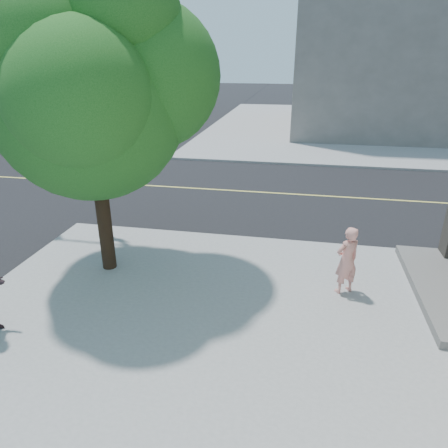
# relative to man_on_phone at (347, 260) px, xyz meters

# --- Properties ---
(ground) EXTENTS (140.00, 140.00, 0.00)m
(ground) POSITION_rel_man_on_phone_xyz_m (-6.87, 2.52, -0.89)
(ground) COLOR black
(ground) RESTS_ON ground
(road_ew) EXTENTS (140.00, 9.00, 0.01)m
(road_ew) POSITION_rel_man_on_phone_xyz_m (-6.87, 7.02, -0.89)
(road_ew) COLOR black
(road_ew) RESTS_ON ground
(sidewalk_ne) EXTENTS (29.00, 25.00, 0.12)m
(sidewalk_ne) POSITION_rel_man_on_phone_xyz_m (6.63, 24.02, -0.83)
(sidewalk_ne) COLOR #959595
(sidewalk_ne) RESTS_ON ground
(filler_ne) EXTENTS (18.00, 16.00, 14.00)m
(filler_ne) POSITION_rel_man_on_phone_xyz_m (7.13, 24.52, 6.23)
(filler_ne) COLOR slate
(filler_ne) RESTS_ON sidewalk_ne
(man_on_phone) EXTENTS (0.67, 0.62, 1.55)m
(man_on_phone) POSITION_rel_man_on_phone_xyz_m (0.00, 0.00, 0.00)
(man_on_phone) COLOR #E49389
(man_on_phone) RESTS_ON sidewalk_se
(street_tree) EXTENTS (5.09, 4.63, 6.76)m
(street_tree) POSITION_rel_man_on_phone_xyz_m (-5.48, 0.09, 3.59)
(street_tree) COLOR black
(street_tree) RESTS_ON sidewalk_se
(signal_pole) EXTENTS (3.22, 0.36, 3.62)m
(signal_pole) POSITION_rel_man_on_phone_xyz_m (-8.49, 2.02, 2.18)
(signal_pole) COLOR black
(signal_pole) RESTS_ON sidewalk_se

